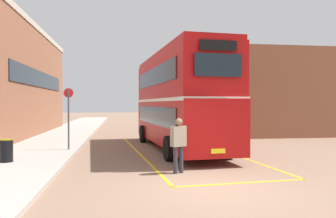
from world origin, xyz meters
TOP-DOWN VIEW (x-y plane):
  - ground_plane at (0.00, 14.40)m, footprint 135.60×135.60m
  - sidewalk_left at (-6.50, 16.80)m, footprint 4.00×57.60m
  - brick_building_left at (-10.63, 16.10)m, footprint 5.18×18.29m
  - depot_building_right at (9.89, 19.05)m, footprint 8.84×14.32m
  - double_decker_bus at (0.34, 7.89)m, footprint 3.47×10.84m
  - single_deck_bus at (3.37, 23.60)m, footprint 2.68×9.10m
  - pedestrian_boarding at (-0.66, 2.13)m, footprint 0.56×0.41m
  - litter_bin at (-6.65, 4.32)m, footprint 0.48×0.48m
  - bus_stop_sign at (-4.91, 7.44)m, footprint 0.44×0.11m
  - bay_marking_yellow at (0.42, 5.93)m, footprint 5.27×13.02m

SIDE VIEW (x-z plane):
  - ground_plane at x=0.00m, z-range 0.00..0.00m
  - bay_marking_yellow at x=0.42m, z-range 0.00..0.01m
  - sidewalk_left at x=-6.50m, z-range 0.00..0.14m
  - litter_bin at x=-6.65m, z-range 0.14..0.98m
  - pedestrian_boarding at x=-0.66m, z-range 0.16..1.95m
  - single_deck_bus at x=3.37m, z-range 0.13..3.15m
  - bus_stop_sign at x=-4.91m, z-range 0.42..3.28m
  - double_decker_bus at x=0.34m, z-range 0.14..4.89m
  - depot_building_right at x=9.89m, z-range 0.00..6.14m
  - brick_building_left at x=-10.63m, z-range 0.01..7.66m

